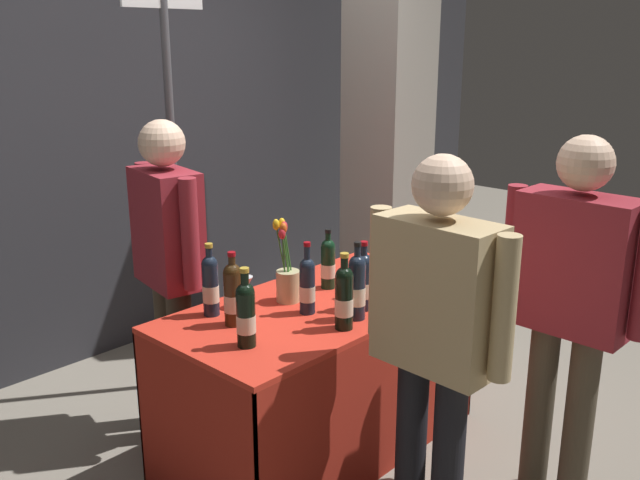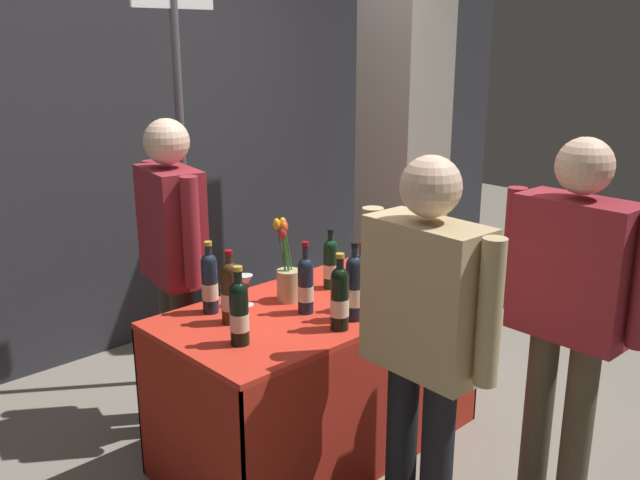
{
  "view_description": "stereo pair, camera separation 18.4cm",
  "coord_description": "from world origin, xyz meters",
  "px_view_note": "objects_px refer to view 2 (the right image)",
  "views": [
    {
      "loc": [
        -2.18,
        -2.04,
        1.91
      ],
      "look_at": [
        0.0,
        0.0,
        1.04
      ],
      "focal_mm": 38.99,
      "sensor_mm": 36.0,
      "label": 1
    },
    {
      "loc": [
        -2.05,
        -2.17,
        1.91
      ],
      "look_at": [
        0.0,
        0.0,
        1.04
      ],
      "focal_mm": 38.99,
      "sensor_mm": 36.0,
      "label": 2
    }
  ],
  "objects_px": {
    "wine_glass_near_vendor": "(423,257)",
    "concrete_pillar": "(404,103)",
    "booth_signpost": "(181,143)",
    "taster_foreground_right": "(424,329)",
    "flower_vase": "(288,277)",
    "wine_glass_near_taster": "(245,283)",
    "featured_wine_bottle": "(230,292)",
    "wine_glass_mid": "(424,267)",
    "display_bottle_0": "(381,268)",
    "tasting_table": "(320,348)",
    "vendor_presenter": "(173,251)"
  },
  "relations": [
    {
      "from": "wine_glass_near_vendor",
      "to": "flower_vase",
      "type": "distance_m",
      "value": 0.76
    },
    {
      "from": "tasting_table",
      "to": "booth_signpost",
      "type": "xyz_separation_m",
      "value": [
        -0.07,
        1.0,
        0.86
      ]
    },
    {
      "from": "concrete_pillar",
      "to": "wine_glass_mid",
      "type": "distance_m",
      "value": 1.51
    },
    {
      "from": "booth_signpost",
      "to": "featured_wine_bottle",
      "type": "bearing_deg",
      "value": -112.14
    },
    {
      "from": "wine_glass_near_vendor",
      "to": "wine_glass_mid",
      "type": "height_order",
      "value": "same"
    },
    {
      "from": "tasting_table",
      "to": "taster_foreground_right",
      "type": "relative_size",
      "value": 0.97
    },
    {
      "from": "tasting_table",
      "to": "wine_glass_near_taster",
      "type": "relative_size",
      "value": 10.43
    },
    {
      "from": "featured_wine_bottle",
      "to": "wine_glass_near_taster",
      "type": "bearing_deg",
      "value": 34.48
    },
    {
      "from": "booth_signpost",
      "to": "concrete_pillar",
      "type": "bearing_deg",
      "value": -8.35
    },
    {
      "from": "wine_glass_mid",
      "to": "flower_vase",
      "type": "distance_m",
      "value": 0.68
    },
    {
      "from": "wine_glass_near_taster",
      "to": "taster_foreground_right",
      "type": "bearing_deg",
      "value": -87.36
    },
    {
      "from": "concrete_pillar",
      "to": "wine_glass_near_taster",
      "type": "bearing_deg",
      "value": -162.23
    },
    {
      "from": "concrete_pillar",
      "to": "wine_glass_mid",
      "type": "height_order",
      "value": "concrete_pillar"
    },
    {
      "from": "booth_signpost",
      "to": "taster_foreground_right",
      "type": "bearing_deg",
      "value": -94.97
    },
    {
      "from": "taster_foreground_right",
      "to": "flower_vase",
      "type": "bearing_deg",
      "value": -6.4
    },
    {
      "from": "display_bottle_0",
      "to": "wine_glass_near_vendor",
      "type": "bearing_deg",
      "value": 9.57
    },
    {
      "from": "booth_signpost",
      "to": "display_bottle_0",
      "type": "bearing_deg",
      "value": -74.35
    },
    {
      "from": "wine_glass_mid",
      "to": "vendor_presenter",
      "type": "height_order",
      "value": "vendor_presenter"
    },
    {
      "from": "wine_glass_mid",
      "to": "booth_signpost",
      "type": "bearing_deg",
      "value": 116.37
    },
    {
      "from": "wine_glass_mid",
      "to": "vendor_presenter",
      "type": "xyz_separation_m",
      "value": [
        -0.89,
        0.82,
        0.08
      ]
    },
    {
      "from": "booth_signpost",
      "to": "wine_glass_near_taster",
      "type": "bearing_deg",
      "value": -104.18
    },
    {
      "from": "display_bottle_0",
      "to": "taster_foreground_right",
      "type": "distance_m",
      "value": 0.79
    },
    {
      "from": "flower_vase",
      "to": "vendor_presenter",
      "type": "distance_m",
      "value": 0.59
    },
    {
      "from": "display_bottle_0",
      "to": "vendor_presenter",
      "type": "distance_m",
      "value": 1.0
    },
    {
      "from": "concrete_pillar",
      "to": "taster_foreground_right",
      "type": "distance_m",
      "value": 2.37
    },
    {
      "from": "taster_foreground_right",
      "to": "booth_signpost",
      "type": "xyz_separation_m",
      "value": [
        0.15,
        1.77,
        0.46
      ]
    },
    {
      "from": "wine_glass_near_vendor",
      "to": "concrete_pillar",
      "type": "bearing_deg",
      "value": 45.42
    },
    {
      "from": "wine_glass_near_taster",
      "to": "flower_vase",
      "type": "relative_size",
      "value": 0.37
    },
    {
      "from": "concrete_pillar",
      "to": "booth_signpost",
      "type": "height_order",
      "value": "concrete_pillar"
    },
    {
      "from": "wine_glass_near_vendor",
      "to": "vendor_presenter",
      "type": "bearing_deg",
      "value": 144.97
    },
    {
      "from": "display_bottle_0",
      "to": "wine_glass_near_taster",
      "type": "height_order",
      "value": "display_bottle_0"
    },
    {
      "from": "tasting_table",
      "to": "wine_glass_near_vendor",
      "type": "relative_size",
      "value": 11.3
    },
    {
      "from": "wine_glass_mid",
      "to": "wine_glass_near_taster",
      "type": "relative_size",
      "value": 0.93
    },
    {
      "from": "taster_foreground_right",
      "to": "vendor_presenter",
      "type": "bearing_deg",
      "value": 8.19
    },
    {
      "from": "tasting_table",
      "to": "display_bottle_0",
      "type": "distance_m",
      "value": 0.47
    },
    {
      "from": "concrete_pillar",
      "to": "wine_glass_near_vendor",
      "type": "xyz_separation_m",
      "value": [
        -0.84,
        -0.85,
        -0.67
      ]
    },
    {
      "from": "display_bottle_0",
      "to": "wine_glass_near_vendor",
      "type": "height_order",
      "value": "display_bottle_0"
    },
    {
      "from": "tasting_table",
      "to": "booth_signpost",
      "type": "bearing_deg",
      "value": 93.84
    },
    {
      "from": "wine_glass_mid",
      "to": "taster_foreground_right",
      "type": "height_order",
      "value": "taster_foreground_right"
    },
    {
      "from": "wine_glass_near_taster",
      "to": "featured_wine_bottle",
      "type": "bearing_deg",
      "value": -145.52
    },
    {
      "from": "wine_glass_near_vendor",
      "to": "display_bottle_0",
      "type": "bearing_deg",
      "value": -170.43
    },
    {
      "from": "wine_glass_near_taster",
      "to": "booth_signpost",
      "type": "height_order",
      "value": "booth_signpost"
    },
    {
      "from": "wine_glass_near_vendor",
      "to": "booth_signpost",
      "type": "relative_size",
      "value": 0.06
    },
    {
      "from": "wine_glass_near_taster",
      "to": "taster_foreground_right",
      "type": "xyz_separation_m",
      "value": [
        0.05,
        -0.98,
        0.07
      ]
    },
    {
      "from": "flower_vase",
      "to": "tasting_table",
      "type": "bearing_deg",
      "value": -55.27
    },
    {
      "from": "wine_glass_near_taster",
      "to": "flower_vase",
      "type": "height_order",
      "value": "flower_vase"
    },
    {
      "from": "display_bottle_0",
      "to": "wine_glass_near_taster",
      "type": "relative_size",
      "value": 2.38
    },
    {
      "from": "display_bottle_0",
      "to": "flower_vase",
      "type": "height_order",
      "value": "flower_vase"
    },
    {
      "from": "wine_glass_near_vendor",
      "to": "taster_foreground_right",
      "type": "xyz_separation_m",
      "value": [
        -0.87,
        -0.69,
        0.08
      ]
    },
    {
      "from": "featured_wine_bottle",
      "to": "vendor_presenter",
      "type": "bearing_deg",
      "value": 83.29
    }
  ]
}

